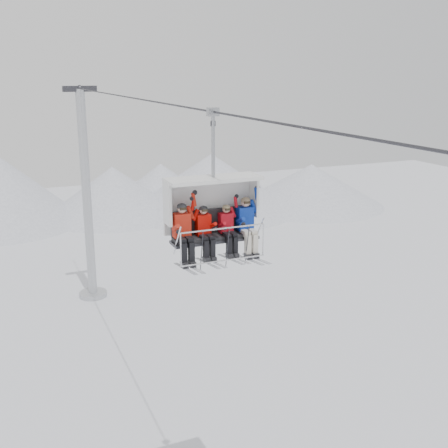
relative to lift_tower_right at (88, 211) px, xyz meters
name	(u,v)px	position (x,y,z in m)	size (l,w,h in m)	color
ridgeline	(36,196)	(-1.58, 20.05, -2.94)	(72.00, 21.00, 7.00)	silver
lift_tower_right	(88,211)	(0.00, 0.00, 0.00)	(2.00, 1.80, 13.48)	#ABADB2
haul_cable	(224,114)	(0.00, -22.00, 7.52)	(0.06, 0.06, 50.00)	#313136
chairlift_carrier	(212,207)	(0.00, -21.13, 4.94)	(2.59, 1.17, 3.98)	black
skier_far_left	(183,230)	(-0.94, -21.44, 4.47)	(0.44, 1.69, 1.74)	red
skier_center_left	(205,230)	(-0.33, -21.45, 4.41)	(0.39, 1.69, 1.56)	#B70A03
skier_center_right	(228,228)	(0.34, -21.46, 4.39)	(0.37, 1.69, 1.50)	#AC0C17
skier_far_right	(246,223)	(0.91, -21.44, 4.47)	(0.44, 1.69, 1.74)	#0C2C98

